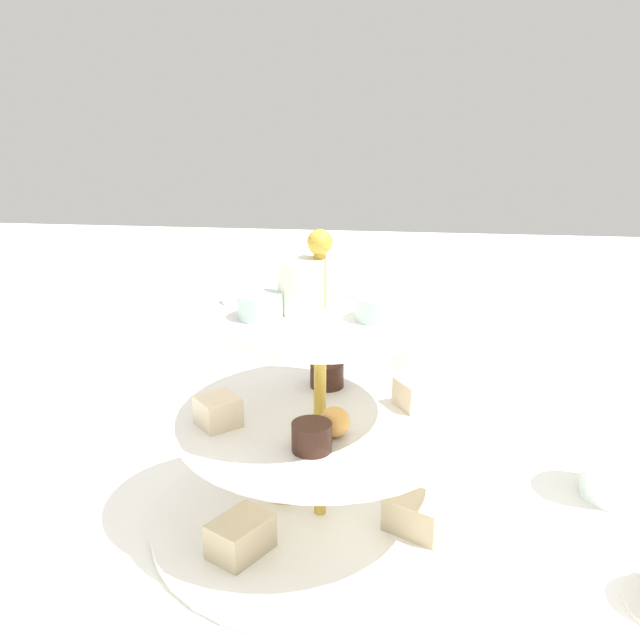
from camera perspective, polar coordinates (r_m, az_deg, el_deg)
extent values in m
plane|color=white|center=(0.67, 0.00, -15.20)|extent=(2.40, 2.40, 0.00)
cylinder|color=white|center=(0.66, 0.00, -14.85)|extent=(0.29, 0.29, 0.01)
cylinder|color=white|center=(0.62, 0.00, -7.70)|extent=(0.24, 0.24, 0.01)
cylinder|color=white|center=(0.58, 0.00, 0.46)|extent=(0.18, 0.18, 0.01)
cylinder|color=gold|center=(0.61, 0.00, -5.49)|extent=(0.01, 0.01, 0.25)
sphere|color=gold|center=(0.57, 0.00, 5.97)|extent=(0.02, 0.02, 0.02)
cube|color=#CCB78E|center=(0.64, 7.40, -14.53)|extent=(0.06, 0.05, 0.03)
cube|color=#CCB78E|center=(0.72, -1.39, -9.93)|extent=(0.05, 0.06, 0.03)
cube|color=#CCB78E|center=(0.61, -6.09, -16.12)|extent=(0.05, 0.06, 0.03)
cylinder|color=#E5C660|center=(0.68, -2.84, -12.62)|extent=(0.04, 0.04, 0.01)
cylinder|color=#381E14|center=(0.66, 0.33, -4.19)|extent=(0.03, 0.03, 0.02)
cylinder|color=#381E14|center=(0.56, -0.40, -8.94)|extent=(0.03, 0.03, 0.02)
cube|color=beige|center=(0.60, -7.80, -6.92)|extent=(0.04, 0.04, 0.02)
cube|color=beige|center=(0.63, 7.39, -5.55)|extent=(0.04, 0.04, 0.02)
sphere|color=gold|center=(0.58, 1.11, -7.79)|extent=(0.02, 0.02, 0.02)
cylinder|color=silver|center=(0.63, 0.21, 3.14)|extent=(0.03, 0.03, 0.02)
cylinder|color=silver|center=(0.56, -4.63, 1.07)|extent=(0.03, 0.03, 0.02)
cylinder|color=silver|center=(0.55, 4.42, 0.94)|extent=(0.03, 0.03, 0.02)
cylinder|color=white|center=(0.57, -1.49, 2.61)|extent=(0.04, 0.04, 0.04)
cube|color=silver|center=(0.60, 4.19, 1.74)|extent=(0.09, 0.04, 0.00)
cube|color=silver|center=(0.61, -3.60, 1.98)|extent=(0.08, 0.06, 0.00)
cylinder|color=silver|center=(0.49, -22.83, -21.14)|extent=(0.07, 0.07, 0.14)
cylinder|color=silver|center=(0.74, 21.94, -9.69)|extent=(0.06, 0.06, 0.08)
cube|color=silver|center=(0.86, -19.15, -8.01)|extent=(0.07, 0.17, 0.00)
cylinder|color=silver|center=(0.85, 6.67, -4.04)|extent=(0.06, 0.06, 0.09)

